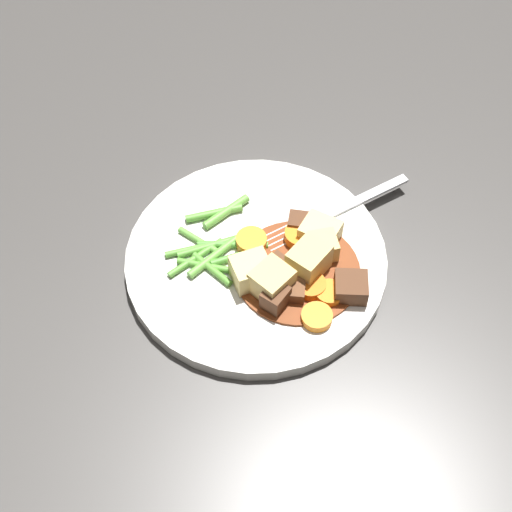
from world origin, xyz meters
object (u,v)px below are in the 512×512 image
object	(u,v)px
carrot_slice_1	(310,286)
dinner_plate	(256,260)
meat_chunk_3	(296,291)
potato_chunk_4	(251,272)
carrot_slice_4	(251,242)
meat_chunk_0	(276,272)
meat_chunk_1	(275,298)
carrot_slice_2	(317,317)
potato_chunk_1	(320,233)
carrot_slice_3	(300,236)
meat_chunk_4	(300,223)
carrot_slice_0	(329,293)
fork	(333,213)
meat_chunk_2	(351,286)
potato_chunk_2	(309,261)
potato_chunk_3	(323,247)
potato_chunk_0	(272,282)

from	to	relation	value
carrot_slice_1	dinner_plate	bearing A→B (deg)	168.46
dinner_plate	meat_chunk_3	world-z (taller)	meat_chunk_3
dinner_plate	potato_chunk_4	xyz separation A→B (m)	(0.01, -0.03, 0.02)
carrot_slice_4	meat_chunk_3	size ratio (longest dim) A/B	1.35
meat_chunk_0	meat_chunk_1	bearing A→B (deg)	-66.88
carrot_slice_2	potato_chunk_1	world-z (taller)	potato_chunk_1
carrot_slice_3	meat_chunk_1	xyz separation A→B (m)	(0.01, -0.08, 0.00)
meat_chunk_1	carrot_slice_2	bearing A→B (deg)	3.64
carrot_slice_4	meat_chunk_4	bearing A→B (deg)	50.44
carrot_slice_2	meat_chunk_0	world-z (taller)	meat_chunk_0
carrot_slice_0	fork	world-z (taller)	carrot_slice_0
fork	meat_chunk_0	bearing A→B (deg)	-100.63
carrot_slice_0	potato_chunk_1	distance (m)	0.07
carrot_slice_1	carrot_slice_4	bearing A→B (deg)	163.25
fork	meat_chunk_4	bearing A→B (deg)	-125.01
meat_chunk_2	meat_chunk_3	bearing A→B (deg)	-149.74
meat_chunk_4	fork	bearing A→B (deg)	54.99
meat_chunk_2	meat_chunk_4	bearing A→B (deg)	146.83
meat_chunk_0	dinner_plate	bearing A→B (deg)	152.66
potato_chunk_4	meat_chunk_3	bearing A→B (deg)	3.27
potato_chunk_1	potato_chunk_2	distance (m)	0.04
potato_chunk_3	meat_chunk_3	bearing A→B (deg)	-94.12
meat_chunk_0	meat_chunk_1	size ratio (longest dim) A/B	1.19
carrot_slice_3	potato_chunk_0	distance (m)	0.07
potato_chunk_1	meat_chunk_2	bearing A→B (deg)	-40.44
carrot_slice_3	fork	world-z (taller)	carrot_slice_3
carrot_slice_1	potato_chunk_0	distance (m)	0.04
potato_chunk_2	carrot_slice_3	bearing A→B (deg)	125.52
carrot_slice_3	carrot_slice_4	xyz separation A→B (m)	(-0.04, -0.03, -0.00)
carrot_slice_3	meat_chunk_3	bearing A→B (deg)	-69.59
potato_chunk_0	potato_chunk_4	xyz separation A→B (m)	(-0.02, 0.00, -0.00)
dinner_plate	potato_chunk_2	size ratio (longest dim) A/B	6.90
potato_chunk_4	meat_chunk_2	bearing A→B (deg)	17.73
dinner_plate	carrot_slice_0	world-z (taller)	carrot_slice_0
meat_chunk_2	fork	xyz separation A→B (m)	(-0.05, 0.08, -0.01)
carrot_slice_3	meat_chunk_2	size ratio (longest dim) A/B	1.03
dinner_plate	meat_chunk_4	size ratio (longest dim) A/B	10.85
potato_chunk_4	meat_chunk_0	size ratio (longest dim) A/B	1.21
meat_chunk_1	fork	world-z (taller)	meat_chunk_1
meat_chunk_0	meat_chunk_2	bearing A→B (deg)	13.23
carrot_slice_2	meat_chunk_1	bearing A→B (deg)	-176.36
carrot_slice_4	potato_chunk_2	world-z (taller)	potato_chunk_2
carrot_slice_2	fork	size ratio (longest dim) A/B	0.19
carrot_slice_0	potato_chunk_1	bearing A→B (deg)	121.21
carrot_slice_3	potato_chunk_4	world-z (taller)	potato_chunk_4
potato_chunk_2	meat_chunk_1	bearing A→B (deg)	-103.84
dinner_plate	potato_chunk_0	world-z (taller)	potato_chunk_0
carrot_slice_1	potato_chunk_3	xyz separation A→B (m)	(-0.01, 0.04, 0.01)
carrot_slice_0	potato_chunk_2	distance (m)	0.04
dinner_plate	meat_chunk_3	bearing A→B (deg)	-24.89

